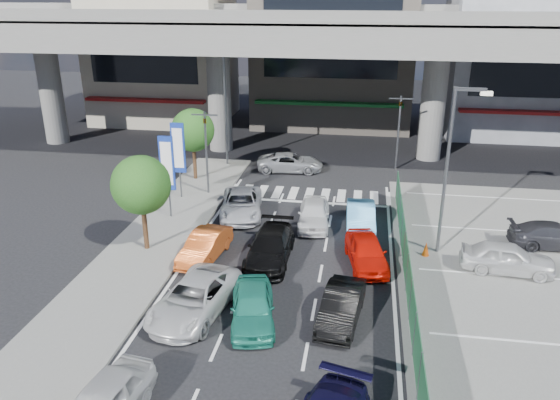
% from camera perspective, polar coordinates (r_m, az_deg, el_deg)
% --- Properties ---
extents(ground, '(120.00, 120.00, 0.00)m').
position_cam_1_polar(ground, '(22.43, -0.59, -11.04)').
color(ground, black).
rests_on(ground, ground).
extents(parking_lot, '(12.00, 28.00, 0.06)m').
position_cam_1_polar(parking_lot, '(25.13, 26.23, -9.57)').
color(parking_lot, slate).
rests_on(parking_lot, ground).
extents(sidewalk_left, '(4.00, 30.00, 0.12)m').
position_cam_1_polar(sidewalk_left, '(27.59, -13.70, -5.00)').
color(sidewalk_left, slate).
rests_on(sidewalk_left, ground).
extents(fence_run, '(0.16, 22.00, 1.80)m').
position_cam_1_polar(fence_run, '(22.69, 13.31, -8.62)').
color(fence_run, '#1E5733').
rests_on(fence_run, ground).
extents(expressway, '(64.00, 14.00, 10.75)m').
position_cam_1_polar(expressway, '(40.93, 4.74, 16.71)').
color(expressway, slate).
rests_on(expressway, ground).
extents(building_west, '(12.00, 10.90, 13.00)m').
position_cam_1_polar(building_west, '(54.44, -12.07, 15.06)').
color(building_west, '#A79F87').
rests_on(building_west, ground).
extents(building_center, '(14.00, 10.90, 15.00)m').
position_cam_1_polar(building_center, '(51.94, 5.71, 16.23)').
color(building_center, gray).
rests_on(building_center, ground).
extents(building_east, '(12.00, 10.90, 12.00)m').
position_cam_1_polar(building_east, '(52.58, 23.72, 13.02)').
color(building_east, slate).
rests_on(building_east, ground).
extents(traffic_light_left, '(1.60, 1.24, 5.20)m').
position_cam_1_polar(traffic_light_left, '(33.09, -7.80, 7.00)').
color(traffic_light_left, '#595B60').
rests_on(traffic_light_left, ground).
extents(traffic_light_right, '(1.60, 1.24, 5.20)m').
position_cam_1_polar(traffic_light_right, '(38.60, 12.41, 8.76)').
color(traffic_light_right, '#595B60').
rests_on(traffic_light_right, ground).
extents(street_lamp_right, '(1.65, 0.22, 8.00)m').
position_cam_1_polar(street_lamp_right, '(26.02, 17.50, 4.17)').
color(street_lamp_right, '#595B60').
rests_on(street_lamp_right, ground).
extents(street_lamp_left, '(1.65, 0.22, 8.00)m').
position_cam_1_polar(street_lamp_left, '(38.58, -5.50, 10.41)').
color(street_lamp_left, '#595B60').
rests_on(street_lamp_left, ground).
extents(signboard_near, '(0.80, 0.14, 4.70)m').
position_cam_1_polar(signboard_near, '(29.99, -11.71, 3.52)').
color(signboard_near, '#595B60').
rests_on(signboard_near, ground).
extents(signboard_far, '(0.80, 0.14, 4.70)m').
position_cam_1_polar(signboard_far, '(32.82, -10.58, 5.14)').
color(signboard_far, '#595B60').
rests_on(signboard_far, ground).
extents(tree_near, '(2.80, 2.80, 4.80)m').
position_cam_1_polar(tree_near, '(26.32, -14.32, 1.52)').
color(tree_near, '#382314').
rests_on(tree_near, ground).
extents(tree_far, '(2.80, 2.80, 4.80)m').
position_cam_1_polar(tree_far, '(36.00, -9.10, 7.20)').
color(tree_far, '#382314').
rests_on(tree_far, ground).
extents(sedan_white_mid_left, '(3.09, 5.28, 1.38)m').
position_cam_1_polar(sedan_white_mid_left, '(21.90, -8.91, -10.08)').
color(sedan_white_mid_left, silver).
rests_on(sedan_white_mid_left, ground).
extents(taxi_teal_mid, '(2.42, 4.30, 1.38)m').
position_cam_1_polar(taxi_teal_mid, '(21.17, -2.87, -11.02)').
color(taxi_teal_mid, '#228770').
rests_on(taxi_teal_mid, ground).
extents(hatch_black_mid_right, '(1.85, 4.06, 1.29)m').
position_cam_1_polar(hatch_black_mid_right, '(21.35, 6.43, -10.98)').
color(hatch_black_mid_right, black).
rests_on(hatch_black_mid_right, ground).
extents(taxi_orange_left, '(1.85, 4.07, 1.29)m').
position_cam_1_polar(taxi_orange_left, '(26.01, -7.86, -4.79)').
color(taxi_orange_left, '#CA531D').
rests_on(taxi_orange_left, ground).
extents(sedan_black_mid, '(1.94, 4.76, 1.38)m').
position_cam_1_polar(sedan_black_mid, '(25.56, -1.05, -4.96)').
color(sedan_black_mid, black).
rests_on(sedan_black_mid, ground).
extents(taxi_orange_right, '(2.38, 4.28, 1.38)m').
position_cam_1_polar(taxi_orange_right, '(25.50, 9.03, -5.32)').
color(taxi_orange_right, red).
rests_on(taxi_orange_right, ground).
extents(wagon_silver_front_left, '(3.01, 5.10, 1.33)m').
position_cam_1_polar(wagon_silver_front_left, '(30.70, -4.05, -0.42)').
color(wagon_silver_front_left, '#B5B7BD').
rests_on(wagon_silver_front_left, ground).
extents(sedan_white_front_mid, '(1.85, 4.13, 1.38)m').
position_cam_1_polar(sedan_white_front_mid, '(29.34, 3.56, -1.41)').
color(sedan_white_front_mid, silver).
rests_on(sedan_white_front_mid, ground).
extents(kei_truck_front_right, '(1.66, 4.25, 1.38)m').
position_cam_1_polar(kei_truck_front_right, '(29.07, 8.42, -1.83)').
color(kei_truck_front_right, '#5FB7F3').
rests_on(kei_truck_front_right, ground).
extents(crossing_wagon_silver, '(4.73, 2.53, 1.26)m').
position_cam_1_polar(crossing_wagon_silver, '(38.08, 1.07, 3.94)').
color(crossing_wagon_silver, gray).
rests_on(crossing_wagon_silver, ground).
extents(parked_sedan_white, '(4.22, 2.07, 1.38)m').
position_cam_1_polar(parked_sedan_white, '(26.52, 22.65, -5.58)').
color(parked_sedan_white, silver).
rests_on(parked_sedan_white, parking_lot).
extents(parked_sedan_dgrey, '(4.31, 1.88, 1.23)m').
position_cam_1_polar(parked_sedan_dgrey, '(29.92, 26.72, -3.35)').
color(parked_sedan_dgrey, '#2E2E33').
rests_on(parked_sedan_dgrey, parking_lot).
extents(traffic_cone, '(0.36, 0.36, 0.68)m').
position_cam_1_polar(traffic_cone, '(26.97, 15.00, -4.96)').
color(traffic_cone, '#DD510C').
rests_on(traffic_cone, parking_lot).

